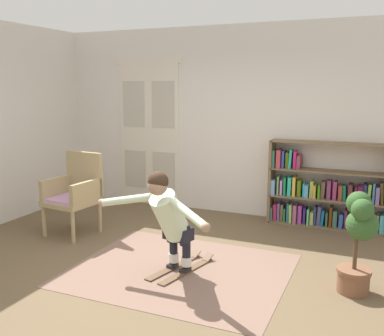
# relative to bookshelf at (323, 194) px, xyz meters

# --- Properties ---
(ground_plane) EXTENTS (7.20, 7.20, 0.00)m
(ground_plane) POSITION_rel_bookshelf_xyz_m (-1.37, -2.39, -0.48)
(ground_plane) COLOR brown
(back_wall) EXTENTS (6.00, 0.10, 2.90)m
(back_wall) POSITION_rel_bookshelf_xyz_m (-1.37, 0.21, 0.97)
(back_wall) COLOR silver
(back_wall) RESTS_ON ground
(double_door) EXTENTS (1.22, 0.05, 2.45)m
(double_door) POSITION_rel_bookshelf_xyz_m (-2.88, 0.15, 0.75)
(double_door) COLOR silver
(double_door) RESTS_ON ground
(rug) EXTENTS (2.31, 1.91, 0.01)m
(rug) POSITION_rel_bookshelf_xyz_m (-1.23, -2.21, -0.48)
(rug) COLOR #7B5E4F
(rug) RESTS_ON ground
(bookshelf) EXTENTS (1.63, 0.30, 1.22)m
(bookshelf) POSITION_rel_bookshelf_xyz_m (0.00, 0.00, 0.00)
(bookshelf) COLOR brown
(bookshelf) RESTS_ON ground
(wicker_chair) EXTENTS (0.66, 0.66, 1.10)m
(wicker_chair) POSITION_rel_bookshelf_xyz_m (-3.07, -1.61, 0.10)
(wicker_chair) COLOR tan
(wicker_chair) RESTS_ON ground
(potted_plant) EXTENTS (0.36, 0.37, 0.99)m
(potted_plant) POSITION_rel_bookshelf_xyz_m (0.56, -1.99, 0.06)
(potted_plant) COLOR brown
(potted_plant) RESTS_ON ground
(skis_pair) EXTENTS (0.48, 0.92, 0.07)m
(skis_pair) POSITION_rel_bookshelf_xyz_m (-1.22, -2.18, -0.46)
(skis_pair) COLOR brown
(skis_pair) RESTS_ON rug
(person_skier) EXTENTS (1.44, 0.81, 1.08)m
(person_skier) POSITION_rel_bookshelf_xyz_m (-1.28, -2.39, 0.20)
(person_skier) COLOR white
(person_skier) RESTS_ON skis_pair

